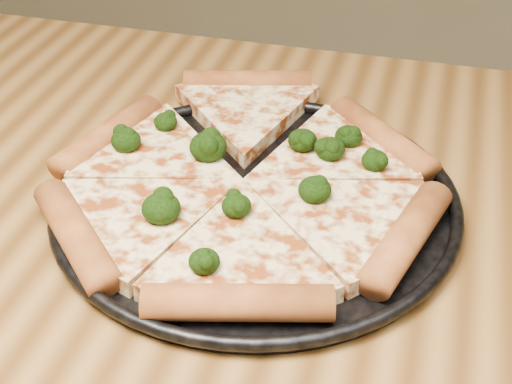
# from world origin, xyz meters

# --- Properties ---
(pizza_pan) EXTENTS (0.33, 0.33, 0.02)m
(pizza_pan) POSITION_xyz_m (0.06, 0.13, 0.76)
(pizza_pan) COLOR black
(pizza_pan) RESTS_ON dining_table
(pizza) EXTENTS (0.33, 0.37, 0.03)m
(pizza) POSITION_xyz_m (0.05, 0.15, 0.77)
(pizza) COLOR beige
(pizza) RESTS_ON pizza_pan
(broccoli_florets) EXTENTS (0.24, 0.21, 0.02)m
(broccoli_florets) POSITION_xyz_m (0.05, 0.15, 0.78)
(broccoli_florets) COLOR black
(broccoli_florets) RESTS_ON pizza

